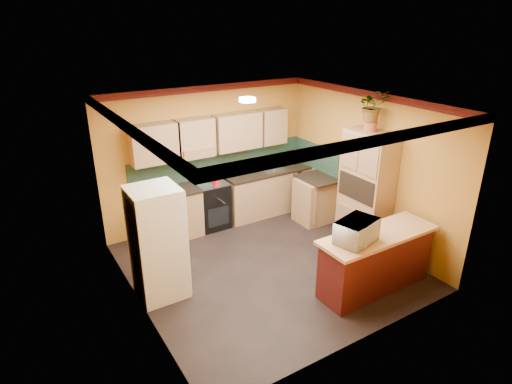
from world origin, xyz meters
TOP-DOWN VIEW (x-y plane):
  - room_shell at (0.02, 0.28)m, footprint 4.24×4.24m
  - base_cabinets_back at (0.50, 1.80)m, footprint 3.65×0.60m
  - countertop_back at (0.50, 1.80)m, footprint 3.65×0.62m
  - stove at (-0.12, 1.80)m, footprint 0.58×0.58m
  - kettle at (-0.02, 1.75)m, footprint 0.21×0.21m
  - sink at (1.28, 1.80)m, footprint 0.48×0.40m
  - base_cabinets_right at (1.80, 0.94)m, footprint 0.60×0.80m
  - countertop_right at (1.80, 0.94)m, footprint 0.62×0.80m
  - fridge at (-1.75, 0.20)m, footprint 0.68×0.66m
  - pantry at (1.85, -0.28)m, footprint 0.48×0.90m
  - fern_pot at (1.85, -0.23)m, footprint 0.22×0.22m
  - fern at (1.85, -0.23)m, footprint 0.57×0.54m
  - breakfast_bar at (1.04, -1.36)m, footprint 1.80×0.55m
  - bar_top at (1.04, -1.36)m, footprint 1.90×0.65m
  - microwave at (0.58, -1.36)m, footprint 0.69×0.55m

SIDE VIEW (x-z plane):
  - base_cabinets_back at x=0.50m, z-range 0.00..0.88m
  - base_cabinets_right at x=1.80m, z-range 0.00..0.88m
  - breakfast_bar at x=1.04m, z-range 0.00..0.88m
  - stove at x=-0.12m, z-range 0.00..0.91m
  - fridge at x=-1.75m, z-range 0.00..1.70m
  - countertop_back at x=0.50m, z-range 0.88..0.92m
  - countertop_right at x=1.80m, z-range 0.88..0.92m
  - bar_top at x=1.04m, z-range 0.88..0.93m
  - sink at x=1.28m, z-range 0.92..0.95m
  - kettle at x=-0.02m, z-range 0.91..1.09m
  - pantry at x=1.85m, z-range 0.00..2.10m
  - microwave at x=0.58m, z-range 0.93..1.26m
  - room_shell at x=0.02m, z-range 0.73..3.45m
  - fern_pot at x=1.85m, z-range 2.10..2.26m
  - fern at x=1.85m, z-range 2.26..2.77m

